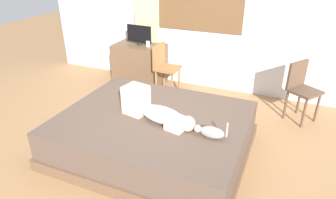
{
  "coord_description": "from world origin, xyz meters",
  "views": [
    {
      "loc": [
        1.37,
        -2.57,
        2.22
      ],
      "look_at": [
        0.1,
        0.36,
        0.64
      ],
      "focal_mm": 31.7,
      "sensor_mm": 36.0,
      "label": 1
    }
  ],
  "objects_px": {
    "bed": "(154,134)",
    "chair_spare": "(301,87)",
    "chair_by_desk": "(164,65)",
    "cup": "(148,44)",
    "cat": "(210,132)",
    "tv_monitor": "(139,35)",
    "desk": "(140,64)",
    "person_lying": "(155,110)"
  },
  "relations": [
    {
      "from": "person_lying",
      "to": "chair_spare",
      "type": "xyz_separation_m",
      "value": [
        1.53,
        1.62,
        -0.09
      ]
    },
    {
      "from": "desk",
      "to": "chair_by_desk",
      "type": "xyz_separation_m",
      "value": [
        0.59,
        -0.21,
        0.14
      ]
    },
    {
      "from": "cat",
      "to": "tv_monitor",
      "type": "bearing_deg",
      "value": 133.45
    },
    {
      "from": "cup",
      "to": "cat",
      "type": "bearing_deg",
      "value": -49.05
    },
    {
      "from": "chair_spare",
      "to": "person_lying",
      "type": "bearing_deg",
      "value": -133.41
    },
    {
      "from": "bed",
      "to": "chair_spare",
      "type": "xyz_separation_m",
      "value": [
        1.58,
        1.57,
        0.27
      ]
    },
    {
      "from": "chair_by_desk",
      "to": "desk",
      "type": "bearing_deg",
      "value": 160.05
    },
    {
      "from": "person_lying",
      "to": "cup",
      "type": "relative_size",
      "value": 9.54
    },
    {
      "from": "desk",
      "to": "tv_monitor",
      "type": "xyz_separation_m",
      "value": [
        0.01,
        -0.0,
        0.55
      ]
    },
    {
      "from": "person_lying",
      "to": "cup",
      "type": "xyz_separation_m",
      "value": [
        -1.02,
        1.85,
        0.19
      ]
    },
    {
      "from": "bed",
      "to": "desk",
      "type": "distance_m",
      "value": 2.18
    },
    {
      "from": "desk",
      "to": "cup",
      "type": "bearing_deg",
      "value": -9.19
    },
    {
      "from": "desk",
      "to": "bed",
      "type": "bearing_deg",
      "value": -57.34
    },
    {
      "from": "person_lying",
      "to": "cat",
      "type": "distance_m",
      "value": 0.7
    },
    {
      "from": "person_lying",
      "to": "desk",
      "type": "distance_m",
      "value": 2.26
    },
    {
      "from": "tv_monitor",
      "to": "desk",
      "type": "bearing_deg",
      "value": 180.0
    },
    {
      "from": "bed",
      "to": "chair_spare",
      "type": "height_order",
      "value": "chair_spare"
    },
    {
      "from": "person_lying",
      "to": "chair_by_desk",
      "type": "distance_m",
      "value": 1.79
    },
    {
      "from": "desk",
      "to": "chair_by_desk",
      "type": "height_order",
      "value": "chair_by_desk"
    },
    {
      "from": "bed",
      "to": "tv_monitor",
      "type": "distance_m",
      "value": 2.28
    },
    {
      "from": "cat",
      "to": "bed",
      "type": "bearing_deg",
      "value": 167.1
    },
    {
      "from": "cup",
      "to": "chair_by_desk",
      "type": "bearing_deg",
      "value": -25.11
    },
    {
      "from": "bed",
      "to": "person_lying",
      "type": "relative_size",
      "value": 2.36
    },
    {
      "from": "tv_monitor",
      "to": "chair_by_desk",
      "type": "height_order",
      "value": "tv_monitor"
    },
    {
      "from": "person_lying",
      "to": "cat",
      "type": "height_order",
      "value": "person_lying"
    },
    {
      "from": "desk",
      "to": "chair_spare",
      "type": "relative_size",
      "value": 1.05
    },
    {
      "from": "cat",
      "to": "desk",
      "type": "bearing_deg",
      "value": 133.66
    },
    {
      "from": "chair_by_desk",
      "to": "cat",
      "type": "bearing_deg",
      "value": -53.49
    },
    {
      "from": "desk",
      "to": "chair_spare",
      "type": "bearing_deg",
      "value": -5.46
    },
    {
      "from": "person_lying",
      "to": "bed",
      "type": "bearing_deg",
      "value": 133.47
    },
    {
      "from": "bed",
      "to": "cup",
      "type": "relative_size",
      "value": 22.54
    },
    {
      "from": "bed",
      "to": "cat",
      "type": "bearing_deg",
      "value": -12.9
    },
    {
      "from": "person_lying",
      "to": "chair_by_desk",
      "type": "relative_size",
      "value": 1.1
    },
    {
      "from": "person_lying",
      "to": "chair_spare",
      "type": "bearing_deg",
      "value": 46.59
    },
    {
      "from": "desk",
      "to": "chair_by_desk",
      "type": "bearing_deg",
      "value": -19.95
    },
    {
      "from": "chair_by_desk",
      "to": "tv_monitor",
      "type": "bearing_deg",
      "value": 159.6
    },
    {
      "from": "bed",
      "to": "chair_by_desk",
      "type": "relative_size",
      "value": 2.59
    },
    {
      "from": "cat",
      "to": "chair_by_desk",
      "type": "bearing_deg",
      "value": 126.51
    },
    {
      "from": "cat",
      "to": "desk",
      "type": "xyz_separation_m",
      "value": [
        -1.91,
        2.0,
        -0.18
      ]
    },
    {
      "from": "chair_by_desk",
      "to": "cup",
      "type": "bearing_deg",
      "value": 154.89
    },
    {
      "from": "cat",
      "to": "person_lying",
      "type": "bearing_deg",
      "value": 170.07
    },
    {
      "from": "tv_monitor",
      "to": "cup",
      "type": "height_order",
      "value": "tv_monitor"
    }
  ]
}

